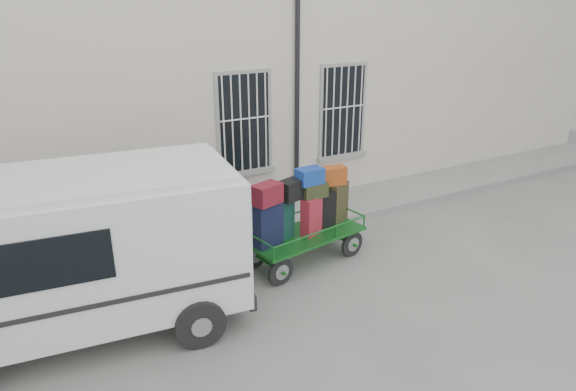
# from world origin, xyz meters

# --- Properties ---
(ground) EXTENTS (80.00, 80.00, 0.00)m
(ground) POSITION_xyz_m (0.00, 0.00, 0.00)
(ground) COLOR slate
(ground) RESTS_ON ground
(building) EXTENTS (24.00, 5.15, 6.00)m
(building) POSITION_xyz_m (0.00, 5.50, 3.00)
(building) COLOR beige
(building) RESTS_ON ground
(sidewalk) EXTENTS (24.00, 1.70, 0.15)m
(sidewalk) POSITION_xyz_m (0.00, 2.20, 0.07)
(sidewalk) COLOR gray
(sidewalk) RESTS_ON ground
(luggage_cart) EXTENTS (2.82, 1.42, 1.93)m
(luggage_cart) POSITION_xyz_m (-0.41, 0.28, 1.03)
(luggage_cart) COLOR black
(luggage_cart) RESTS_ON ground
(van) EXTENTS (5.30, 2.78, 2.56)m
(van) POSITION_xyz_m (-4.63, -0.01, 1.47)
(van) COLOR silver
(van) RESTS_ON ground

